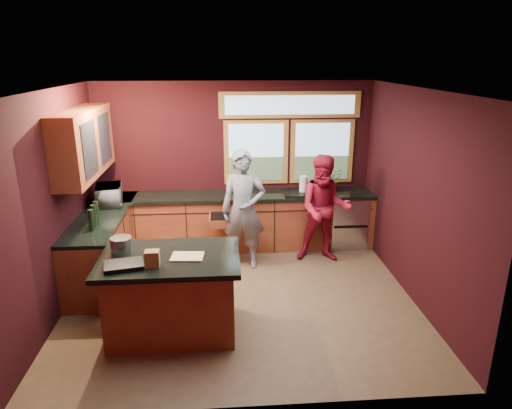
{
  "coord_description": "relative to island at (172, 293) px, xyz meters",
  "views": [
    {
      "loc": [
        -0.21,
        -5.4,
        3.07
      ],
      "look_at": [
        0.23,
        0.4,
        1.17
      ],
      "focal_mm": 32.0,
      "sensor_mm": 36.0,
      "label": 1
    }
  ],
  "objects": [
    {
      "name": "paper_bag",
      "position": [
        -0.15,
        -0.25,
        0.56
      ],
      "size": [
        0.15,
        0.12,
        0.18
      ],
      "primitive_type": "cube",
      "rotation": [
        0.0,
        0.0,
        0.01
      ],
      "color": "brown",
      "rests_on": "island"
    },
    {
      "name": "person_red",
      "position": [
        2.15,
        1.8,
        0.36
      ],
      "size": [
        0.89,
        0.74,
        1.68
      ],
      "primitive_type": "imported",
      "rotation": [
        0.0,
        0.0,
        -0.14
      ],
      "color": "maroon",
      "rests_on": "floor"
    },
    {
      "name": "room_shell",
      "position": [
        0.22,
        1.02,
        1.32
      ],
      "size": [
        4.52,
        4.02,
        2.71
      ],
      "color": "black",
      "rests_on": "ground"
    },
    {
      "name": "back_counter",
      "position": [
        1.02,
        2.4,
        -0.01
      ],
      "size": [
        4.5,
        0.64,
        0.93
      ],
      "color": "maroon",
      "rests_on": "floor"
    },
    {
      "name": "island",
      "position": [
        0.0,
        0.0,
        0.0
      ],
      "size": [
        1.55,
        1.05,
        0.95
      ],
      "color": "maroon",
      "rests_on": "floor"
    },
    {
      "name": "black_tray",
      "position": [
        -0.45,
        -0.25,
        0.49
      ],
      "size": [
        0.45,
        0.36,
        0.05
      ],
      "primitive_type": "cube",
      "rotation": [
        0.0,
        0.0,
        0.22
      ],
      "color": "black",
      "rests_on": "island"
    },
    {
      "name": "person_grey",
      "position": [
        0.9,
        1.68,
        0.42
      ],
      "size": [
        0.69,
        0.49,
        1.8
      ],
      "primitive_type": "imported",
      "rotation": [
        0.0,
        0.0,
        -0.09
      ],
      "color": "slate",
      "rests_on": "floor"
    },
    {
      "name": "potted_plant",
      "position": [
        2.39,
        2.45,
        0.65
      ],
      "size": [
        0.36,
        0.31,
        0.4
      ],
      "primitive_type": "imported",
      "color": "#999999",
      "rests_on": "back_counter"
    },
    {
      "name": "microwave",
      "position": [
        -1.1,
        1.99,
        0.6
      ],
      "size": [
        0.45,
        0.59,
        0.3
      ],
      "primitive_type": "imported",
      "rotation": [
        0.0,
        0.0,
        1.74
      ],
      "color": "#999999",
      "rests_on": "left_counter"
    },
    {
      "name": "paper_towel",
      "position": [
        1.92,
        2.4,
        0.59
      ],
      "size": [
        0.12,
        0.12,
        0.28
      ],
      "primitive_type": "cylinder",
      "color": "silver",
      "rests_on": "back_counter"
    },
    {
      "name": "floor",
      "position": [
        0.82,
        0.7,
        -0.48
      ],
      "size": [
        4.5,
        4.5,
        0.0
      ],
      "primitive_type": "plane",
      "color": "brown",
      "rests_on": "ground"
    },
    {
      "name": "left_counter",
      "position": [
        -1.13,
        1.55,
        -0.01
      ],
      "size": [
        0.64,
        2.3,
        0.93
      ],
      "color": "maroon",
      "rests_on": "floor"
    },
    {
      "name": "cutting_board",
      "position": [
        0.2,
        -0.05,
        0.48
      ],
      "size": [
        0.37,
        0.28,
        0.02
      ],
      "primitive_type": "cube",
      "rotation": [
        0.0,
        0.0,
        -0.09
      ],
      "color": "tan",
      "rests_on": "island"
    },
    {
      "name": "stock_pot",
      "position": [
        -0.55,
        0.15,
        0.56
      ],
      "size": [
        0.24,
        0.24,
        0.18
      ],
      "primitive_type": "cylinder",
      "color": "#A5A5AA",
      "rests_on": "island"
    }
  ]
}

